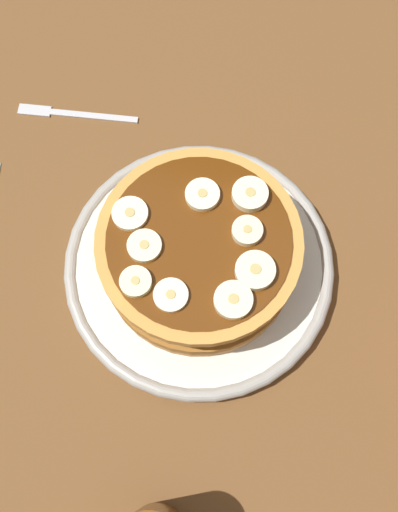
% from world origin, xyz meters
% --- Properties ---
extents(ground_plane, '(1.40, 1.40, 0.03)m').
position_xyz_m(ground_plane, '(0.00, 0.00, -0.01)').
color(ground_plane, brown).
extents(plate, '(0.26, 0.26, 0.02)m').
position_xyz_m(plate, '(0.00, 0.00, 0.01)').
color(plate, silver).
rests_on(plate, ground_plane).
extents(pancake_stack, '(0.19, 0.18, 0.06)m').
position_xyz_m(pancake_stack, '(0.00, 0.00, 0.05)').
color(pancake_stack, tan).
rests_on(pancake_stack, plate).
extents(banana_slice_0, '(0.03, 0.03, 0.01)m').
position_xyz_m(banana_slice_0, '(0.05, -0.03, 0.08)').
color(banana_slice_0, '#F4ECC1').
rests_on(banana_slice_0, pancake_stack).
extents(banana_slice_1, '(0.03, 0.03, 0.01)m').
position_xyz_m(banana_slice_1, '(0.04, 0.01, 0.08)').
color(banana_slice_1, '#F7F0C5').
rests_on(banana_slice_1, pancake_stack).
extents(banana_slice_2, '(0.03, 0.03, 0.01)m').
position_xyz_m(banana_slice_2, '(-0.02, 0.04, 0.08)').
color(banana_slice_2, '#F3F0BC').
rests_on(banana_slice_2, pancake_stack).
extents(banana_slice_3, '(0.03, 0.03, 0.01)m').
position_xyz_m(banana_slice_3, '(-0.05, 0.04, 0.08)').
color(banana_slice_3, '#ECF4B6').
rests_on(banana_slice_3, pancake_stack).
extents(banana_slice_4, '(0.03, 0.03, 0.01)m').
position_xyz_m(banana_slice_4, '(-0.04, -0.04, 0.08)').
color(banana_slice_4, '#F7ECBF').
rests_on(banana_slice_4, pancake_stack).
extents(banana_slice_5, '(0.03, 0.03, 0.01)m').
position_xyz_m(banana_slice_5, '(0.01, 0.06, 0.08)').
color(banana_slice_5, '#FAEDC3').
rests_on(banana_slice_5, pancake_stack).
extents(banana_slice_6, '(0.03, 0.03, 0.01)m').
position_xyz_m(banana_slice_6, '(-0.02, -0.05, 0.08)').
color(banana_slice_6, '#EBE8BE').
rests_on(banana_slice_6, pancake_stack).
extents(banana_slice_7, '(0.03, 0.03, 0.01)m').
position_xyz_m(banana_slice_7, '(-0.05, 0.01, 0.08)').
color(banana_slice_7, '#F6EAC5').
rests_on(banana_slice_7, pancake_stack).
extents(banana_slice_8, '(0.03, 0.03, 0.01)m').
position_xyz_m(banana_slice_8, '(0.02, -0.04, 0.08)').
color(banana_slice_8, '#F1E6B8').
rests_on(banana_slice_8, pancake_stack).
extents(fork, '(0.03, 0.13, 0.01)m').
position_xyz_m(fork, '(0.13, 0.18, 0.00)').
color(fork, silver).
rests_on(fork, ground_plane).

